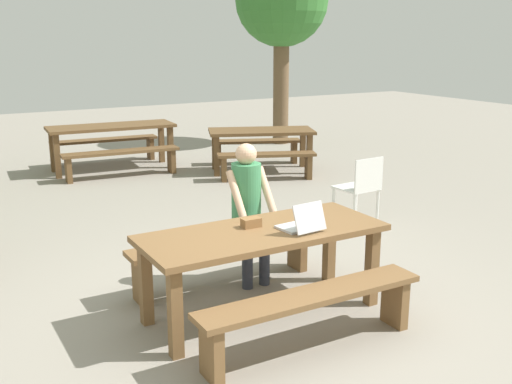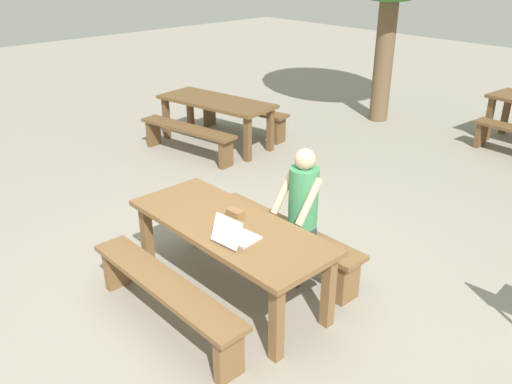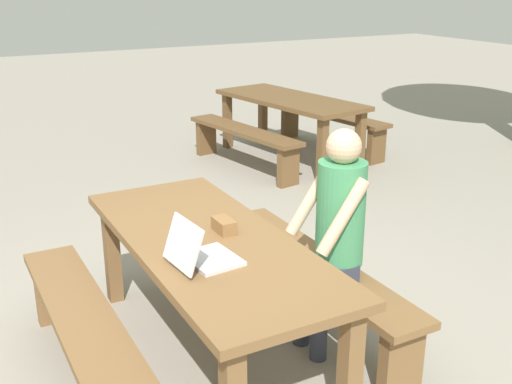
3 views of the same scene
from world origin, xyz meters
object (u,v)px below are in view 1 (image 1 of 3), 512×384
object	(u,v)px
laptop	(302,223)
picnic_table_mid	(261,136)
person_seated	(248,204)
picnic_table_distant	(111,132)
plastic_chair	(360,187)
picnic_table_front	(263,242)
small_pouch	(251,223)
tree_left	(282,3)

from	to	relation	value
laptop	picnic_table_mid	size ratio (longest dim) A/B	0.18
person_seated	picnic_table_distant	distance (m)	5.44
picnic_table_distant	plastic_chair	bearing A→B (deg)	-65.28
laptop	plastic_chair	world-z (taller)	laptop
picnic_table_front	plastic_chair	xyz separation A→B (m)	(2.28, 1.55, -0.17)
plastic_chair	picnic_table_distant	distance (m)	4.84
picnic_table_distant	small_pouch	bearing A→B (deg)	-91.81
picnic_table_mid	tree_left	size ratio (longest dim) A/B	0.49
picnic_table_front	plastic_chair	bearing A→B (deg)	34.16
picnic_table_front	laptop	world-z (taller)	laptop
laptop	tree_left	bearing A→B (deg)	-126.09
picnic_table_front	picnic_table_distant	world-z (taller)	picnic_table_distant
picnic_table_distant	tree_left	size ratio (longest dim) A/B	0.55
tree_left	plastic_chair	bearing A→B (deg)	-112.44
picnic_table_front	plastic_chair	distance (m)	2.76
picnic_table_front	plastic_chair	size ratio (longest dim) A/B	2.38
picnic_table_front	tree_left	bearing A→B (deg)	56.93
small_pouch	picnic_table_front	bearing A→B (deg)	-68.66
small_pouch	person_seated	bearing A→B (deg)	63.03
tree_left	person_seated	bearing A→B (deg)	-124.32
tree_left	laptop	bearing A→B (deg)	-120.89
plastic_chair	picnic_table_mid	size ratio (longest dim) A/B	0.44
person_seated	picnic_table_mid	size ratio (longest dim) A/B	0.69
plastic_chair	small_pouch	bearing A→B (deg)	27.64
small_pouch	picnic_table_distant	world-z (taller)	small_pouch
person_seated	picnic_table_mid	xyz separation A→B (m)	(2.51, 4.05, -0.16)
plastic_chair	picnic_table_distant	xyz separation A→B (m)	(-1.69, 4.54, 0.19)
small_pouch	person_seated	world-z (taller)	person_seated
picnic_table_distant	tree_left	world-z (taller)	tree_left
plastic_chair	picnic_table_mid	distance (m)	3.20
person_seated	tree_left	distance (m)	7.85
picnic_table_front	tree_left	size ratio (longest dim) A/B	0.51
small_pouch	person_seated	distance (m)	0.61
plastic_chair	picnic_table_mid	world-z (taller)	plastic_chair
laptop	small_pouch	world-z (taller)	laptop
plastic_chair	tree_left	bearing A→B (deg)	-116.44
laptop	picnic_table_distant	bearing A→B (deg)	-98.20
laptop	small_pouch	size ratio (longest dim) A/B	2.19
picnic_table_mid	tree_left	world-z (taller)	tree_left
small_pouch	tree_left	size ratio (longest dim) A/B	0.04
laptop	person_seated	world-z (taller)	person_seated
person_seated	picnic_table_front	bearing A→B (deg)	-109.45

